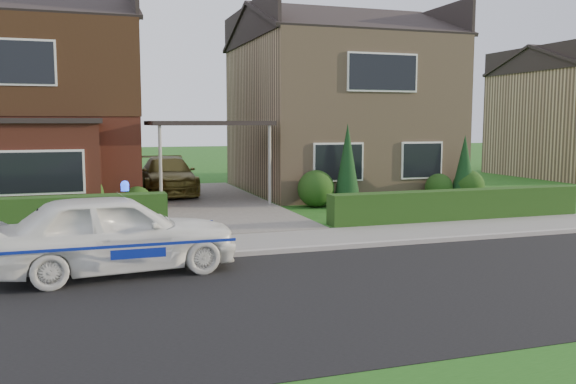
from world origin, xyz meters
name	(u,v)px	position (x,y,z in m)	size (l,w,h in m)	color
ground	(338,293)	(0.00, 0.00, 0.00)	(120.00, 120.00, 0.00)	#1B4D14
road	(338,293)	(0.00, 0.00, 0.00)	(60.00, 6.00, 0.02)	black
kerb	(281,251)	(0.00, 3.05, 0.06)	(60.00, 0.16, 0.12)	#9E9993
sidewalk	(267,242)	(0.00, 4.10, 0.05)	(60.00, 2.00, 0.10)	slate
driveway	(209,203)	(0.00, 11.00, 0.06)	(3.80, 12.00, 0.12)	#666059
house_left	(22,90)	(-5.78, 13.90, 3.81)	(7.50, 9.53, 7.25)	brown
house_right	(336,99)	(5.80, 13.99, 3.66)	(7.50, 8.06, 7.25)	#987B5D
carport_link	(208,124)	(0.00, 10.95, 2.66)	(3.80, 3.00, 2.77)	black
hedge_right	(457,222)	(5.80, 5.35, 0.00)	(7.50, 0.55, 0.80)	black
shrub_left_mid	(80,196)	(-4.00, 9.30, 0.66)	(1.32, 1.32, 1.32)	black
shrub_left_near	(137,200)	(-2.40, 9.60, 0.42)	(0.84, 0.84, 0.84)	black
shrub_right_near	(316,189)	(3.20, 9.40, 0.60)	(1.20, 1.20, 1.20)	black
shrub_right_mid	(439,187)	(7.80, 9.50, 0.48)	(0.96, 0.96, 0.96)	black
shrub_right_far	(469,185)	(8.80, 9.20, 0.54)	(1.08, 1.08, 1.08)	black
conifer_a	(347,167)	(4.20, 9.20, 1.30)	(0.90, 0.90, 2.60)	black
conifer_b	(464,170)	(8.60, 9.20, 1.10)	(0.90, 0.90, 2.20)	black
police_car	(115,234)	(-3.33, 2.40, 0.74)	(3.98, 4.49, 1.64)	white
driveway_car	(168,175)	(-1.00, 13.63, 0.79)	(1.87, 4.61, 1.34)	brown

